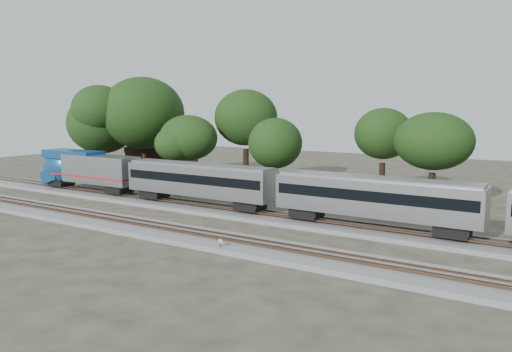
{
  "coord_description": "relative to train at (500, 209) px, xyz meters",
  "views": [
    {
      "loc": [
        28.36,
        -36.02,
        11.04
      ],
      "look_at": [
        2.47,
        5.0,
        4.4
      ],
      "focal_mm": 35.0,
      "sensor_mm": 36.0,
      "label": 1
    }
  ],
  "objects": [
    {
      "name": "ground",
      "position": [
        -24.14,
        -6.0,
        -3.33
      ],
      "size": [
        160.0,
        160.0,
        0.0
      ],
      "primitive_type": "plane",
      "color": "#383328",
      "rests_on": "ground"
    },
    {
      "name": "track_far",
      "position": [
        -24.14,
        0.0,
        -3.12
      ],
      "size": [
        160.0,
        5.0,
        0.73
      ],
      "color": "slate",
      "rests_on": "ground"
    },
    {
      "name": "track_near",
      "position": [
        -24.14,
        -10.0,
        -3.12
      ],
      "size": [
        160.0,
        5.0,
        0.73
      ],
      "color": "slate",
      "rests_on": "ground"
    },
    {
      "name": "train",
      "position": [
        0.0,
        0.0,
        0.0
      ],
      "size": [
        114.38,
        3.27,
        4.82
      ],
      "color": "#AEB1B6",
      "rests_on": "ground"
    },
    {
      "name": "switch_stand_red",
      "position": [
        -18.2,
        -11.77,
        -2.71
      ],
      "size": [
        0.3,
        0.07,
        0.96
      ],
      "rotation": [
        0.0,
        0.0,
        0.14
      ],
      "color": "#512D19",
      "rests_on": "ground"
    },
    {
      "name": "switch_stand_white",
      "position": [
        -17.98,
        -11.98,
        -2.66
      ],
      "size": [
        0.33,
        0.06,
        1.05
      ],
      "rotation": [
        0.0,
        0.0,
        0.06
      ],
      "color": "#512D19",
      "rests_on": "ground"
    },
    {
      "name": "switch_lever",
      "position": [
        -15.67,
        -11.98,
        -3.18
      ],
      "size": [
        0.55,
        0.39,
        0.3
      ],
      "primitive_type": "cube",
      "rotation": [
        0.0,
        0.0,
        -0.19
      ],
      "color": "#512D19",
      "rests_on": "ground"
    },
    {
      "name": "brick_building",
      "position": [
        -52.4,
        18.68,
        -0.93
      ],
      "size": [
        10.4,
        7.72,
        4.75
      ],
      "rotation": [
        0.0,
        0.0,
        0.08
      ],
      "color": "maroon",
      "rests_on": "ground"
    },
    {
      "name": "tree_0",
      "position": [
        -55.99,
        9.67,
        5.39
      ],
      "size": [
        8.88,
        8.88,
        12.52
      ],
      "color": "black",
      "rests_on": "ground"
    },
    {
      "name": "tree_1",
      "position": [
        -50.21,
        12.54,
        6.9
      ],
      "size": [
        10.4,
        10.4,
        14.66
      ],
      "color": "black",
      "rests_on": "ground"
    },
    {
      "name": "tree_2",
      "position": [
        -39.75,
        10.36,
        3.67
      ],
      "size": [
        7.13,
        7.13,
        10.05
      ],
      "color": "black",
      "rests_on": "ground"
    },
    {
      "name": "tree_3",
      "position": [
        -34.79,
        17.08,
        6.32
      ],
      "size": [
        9.82,
        9.82,
        13.84
      ],
      "color": "black",
      "rests_on": "ground"
    },
    {
      "name": "tree_4",
      "position": [
        -25.46,
        9.3,
        3.51
      ],
      "size": [
        6.98,
        6.98,
        9.84
      ],
      "color": "black",
      "rests_on": "ground"
    },
    {
      "name": "tree_5",
      "position": [
        -15.32,
        18.33,
        4.54
      ],
      "size": [
        8.02,
        8.02,
        11.31
      ],
      "color": "black",
      "rests_on": "ground"
    },
    {
      "name": "tree_6",
      "position": [
        -8.2,
        13.49,
        4.14
      ],
      "size": [
        7.61,
        7.61,
        10.73
      ],
      "color": "black",
      "rests_on": "ground"
    }
  ]
}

